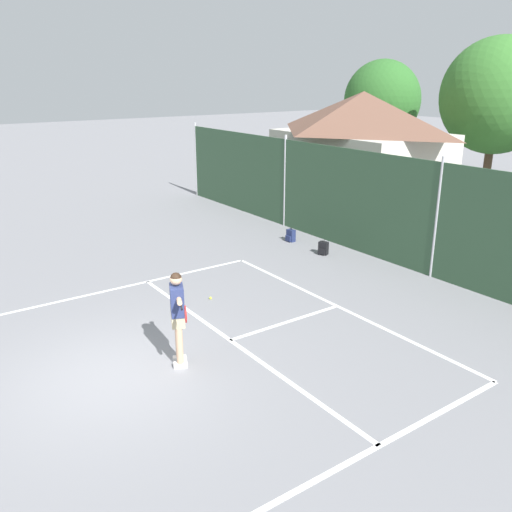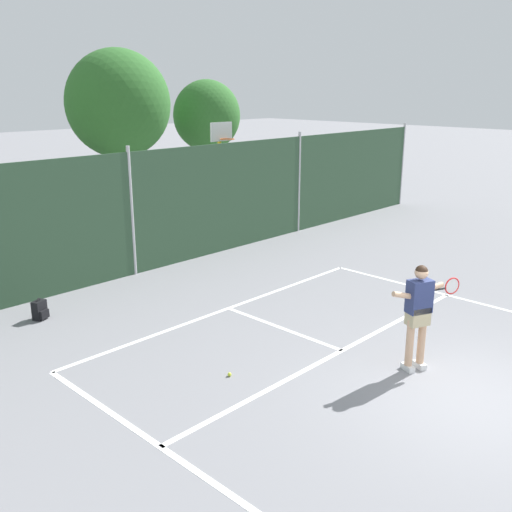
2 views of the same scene
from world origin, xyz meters
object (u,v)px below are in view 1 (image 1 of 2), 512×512
at_px(backpack_black, 323,248).
at_px(tennis_player, 178,311).
at_px(backpack_navy, 291,236).
at_px(tennis_ball, 210,298).

bearing_deg(backpack_black, tennis_player, -63.03).
bearing_deg(backpack_black, backpack_navy, 178.32).
height_order(backpack_navy, backpack_black, same).
xyz_separation_m(tennis_player, backpack_navy, (-5.06, 6.74, -0.92)).
bearing_deg(backpack_black, tennis_ball, -77.49).
distance_m(tennis_ball, backpack_black, 4.73).
bearing_deg(tennis_ball, backpack_navy, 119.85).
bearing_deg(backpack_navy, tennis_player, -53.10).
distance_m(backpack_navy, backpack_black, 1.66).
bearing_deg(tennis_player, backpack_navy, 126.90).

